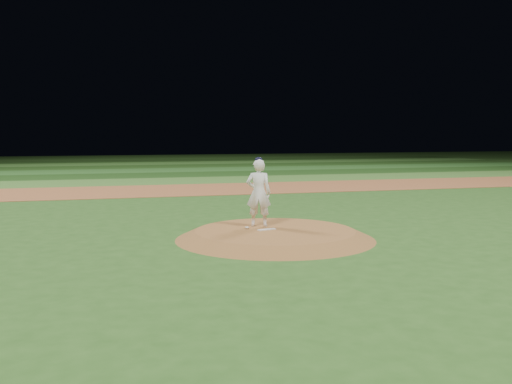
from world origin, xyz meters
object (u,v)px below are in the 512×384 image
rosin_bag (247,228)px  pitcher_on_mound (259,193)px  pitching_rubber (267,230)px  pitchers_mound (275,234)px

rosin_bag → pitcher_on_mound: (0.42, 0.30, 0.94)m
pitching_rubber → rosin_bag: bearing=127.7°
pitchers_mound → rosin_bag: size_ratio=48.10×
pitching_rubber → pitcher_on_mound: 1.16m
pitchers_mound → pitching_rubber: size_ratio=10.30×
pitching_rubber → pitchers_mound: bearing=-27.7°
pitchers_mound → rosin_bag: rosin_bag is taller
rosin_bag → pitcher_on_mound: 1.08m
pitching_rubber → pitcher_on_mound: size_ratio=0.27×
pitching_rubber → pitcher_on_mound: (-0.05, 0.65, 0.96)m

